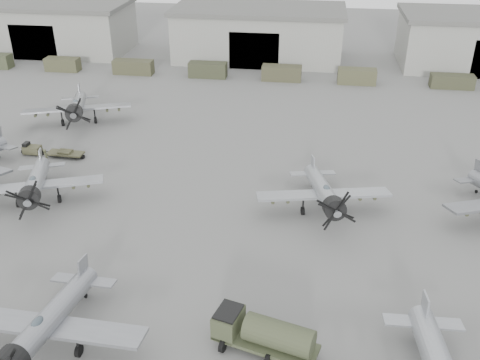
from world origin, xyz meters
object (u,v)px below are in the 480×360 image
object	(u,v)px
aircraft_mid_2	(324,193)
aircraft_far_0	(77,107)
aircraft_mid_1	(35,184)
ground_crew	(46,157)
aircraft_near_1	(45,326)
fuel_tanker	(264,333)
tug_trailer	(45,151)

from	to	relation	value
aircraft_mid_2	aircraft_far_0	xyz separation A→B (m)	(-30.49, 16.97, 0.19)
aircraft_mid_1	aircraft_mid_2	bearing A→B (deg)	-16.21
aircraft_mid_2	ground_crew	distance (m)	29.89
aircraft_mid_2	aircraft_far_0	size ratio (longest dim) A/B	0.93
ground_crew	aircraft_mid_1	bearing A→B (deg)	-171.08
aircraft_near_1	aircraft_mid_1	distance (m)	19.45
aircraft_mid_1	ground_crew	size ratio (longest dim) A/B	6.38
aircraft_mid_1	aircraft_near_1	bearing A→B (deg)	-82.38
fuel_tanker	ground_crew	size ratio (longest dim) A/B	3.71
aircraft_mid_2	ground_crew	bearing A→B (deg)	156.61
aircraft_far_0	fuel_tanker	bearing A→B (deg)	-71.68
aircraft_far_0	fuel_tanker	size ratio (longest dim) A/B	1.86
aircraft_near_1	fuel_tanker	bearing A→B (deg)	10.86
aircraft_mid_1	ground_crew	distance (m)	8.47
fuel_tanker	tug_trailer	distance (m)	36.91
aircraft_mid_1	aircraft_mid_2	distance (m)	26.47
tug_trailer	ground_crew	size ratio (longest dim) A/B	3.65
fuel_tanker	tug_trailer	xyz separation A→B (m)	(-27.03, 25.11, -0.96)
aircraft_near_1	ground_crew	world-z (taller)	aircraft_near_1
tug_trailer	ground_crew	distance (m)	2.71
aircraft_mid_1	aircraft_far_0	size ratio (longest dim) A/B	0.92
fuel_tanker	aircraft_mid_2	bearing A→B (deg)	93.28
aircraft_far_0	tug_trailer	bearing A→B (deg)	-111.19
aircraft_mid_2	aircraft_far_0	bearing A→B (deg)	138.54
tug_trailer	aircraft_mid_2	bearing A→B (deg)	-12.14
tug_trailer	ground_crew	bearing A→B (deg)	-56.68
aircraft_near_1	aircraft_mid_2	world-z (taller)	aircraft_near_1
aircraft_near_1	fuel_tanker	size ratio (longest dim) A/B	1.78
fuel_tanker	aircraft_near_1	bearing A→B (deg)	-155.63
aircraft_near_1	aircraft_mid_2	size ratio (longest dim) A/B	1.03
aircraft_near_1	tug_trailer	size ratio (longest dim) A/B	1.81
aircraft_far_0	ground_crew	world-z (taller)	aircraft_far_0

